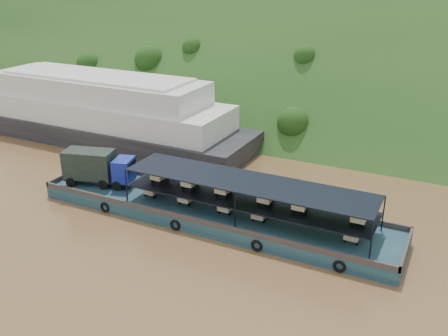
% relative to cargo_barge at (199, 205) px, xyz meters
% --- Properties ---
extents(ground, '(160.00, 160.00, 0.00)m').
position_rel_cargo_barge_xyz_m(ground, '(2.17, 1.96, -1.20)').
color(ground, brown).
rests_on(ground, ground).
extents(hillside, '(140.00, 39.60, 39.60)m').
position_rel_cargo_barge_xyz_m(hillside, '(2.17, 37.96, -1.20)').
color(hillside, '#193C16').
rests_on(hillside, ground).
extents(cargo_barge, '(35.00, 7.18, 4.84)m').
position_rel_cargo_barge_xyz_m(cargo_barge, '(0.00, 0.00, 0.00)').
color(cargo_barge, '#122940').
rests_on(cargo_barge, ground).
extents(passenger_ferry, '(44.13, 11.20, 8.93)m').
position_rel_cargo_barge_xyz_m(passenger_ferry, '(-23.53, 14.44, 2.66)').
color(passenger_ferry, black).
rests_on(passenger_ferry, ground).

